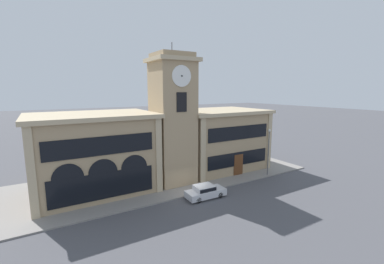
% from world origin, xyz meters
% --- Properties ---
extents(ground_plane, '(300.00, 300.00, 0.00)m').
position_xyz_m(ground_plane, '(0.00, 0.00, 0.00)').
color(ground_plane, '#4C4C51').
extents(sidewalk_kerb, '(38.56, 13.59, 0.15)m').
position_xyz_m(sidewalk_kerb, '(0.00, 6.79, 0.07)').
color(sidewalk_kerb, gray).
rests_on(sidewalk_kerb, ground_plane).
extents(clock_tower, '(5.22, 5.22, 16.99)m').
position_xyz_m(clock_tower, '(0.00, 4.84, 7.94)').
color(clock_tower, tan).
rests_on(clock_tower, ground_plane).
extents(town_hall_left_wing, '(13.42, 9.70, 8.95)m').
position_xyz_m(town_hall_left_wing, '(-8.92, 7.05, 4.50)').
color(town_hall_left_wing, tan).
rests_on(town_hall_left_wing, ground_plane).
extents(town_hall_right_wing, '(12.88, 9.70, 8.67)m').
position_xyz_m(town_hall_right_wing, '(8.65, 7.06, 4.36)').
color(town_hall_right_wing, tan).
rests_on(town_hall_right_wing, ground_plane).
extents(parked_car_near, '(4.41, 2.00, 1.40)m').
position_xyz_m(parked_car_near, '(0.79, -1.16, 0.73)').
color(parked_car_near, silver).
rests_on(parked_car_near, ground_plane).
extents(street_lamp, '(0.36, 0.36, 6.25)m').
position_xyz_m(street_lamp, '(12.02, 0.47, 4.20)').
color(street_lamp, '#4C4C51').
rests_on(street_lamp, sidewalk_kerb).
extents(fire_hydrant, '(0.22, 0.22, 0.87)m').
position_xyz_m(fire_hydrant, '(0.39, 0.47, 0.57)').
color(fire_hydrant, red).
rests_on(fire_hydrant, sidewalk_kerb).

